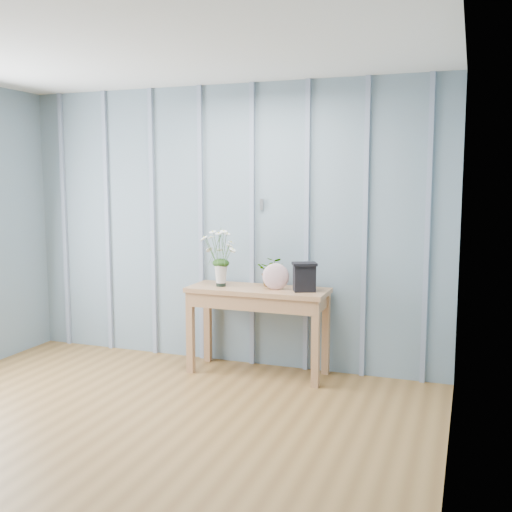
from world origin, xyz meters
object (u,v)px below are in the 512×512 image
at_px(daisy_vase, 221,249).
at_px(felt_disc_vessel, 276,277).
at_px(sideboard, 258,301).
at_px(carved_box, 304,277).

distance_m(daisy_vase, felt_disc_vessel, 0.54).
bearing_deg(daisy_vase, felt_disc_vessel, 0.01).
bearing_deg(daisy_vase, sideboard, 5.74).
bearing_deg(carved_box, felt_disc_vessel, -176.52).
xyz_separation_m(daisy_vase, carved_box, (0.74, 0.01, -0.20)).
bearing_deg(felt_disc_vessel, daisy_vase, 166.94).
height_order(daisy_vase, felt_disc_vessel, daisy_vase).
xyz_separation_m(sideboard, felt_disc_vessel, (0.17, -0.03, 0.23)).
xyz_separation_m(felt_disc_vessel, carved_box, (0.24, 0.01, 0.01)).
distance_m(daisy_vase, carved_box, 0.77).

